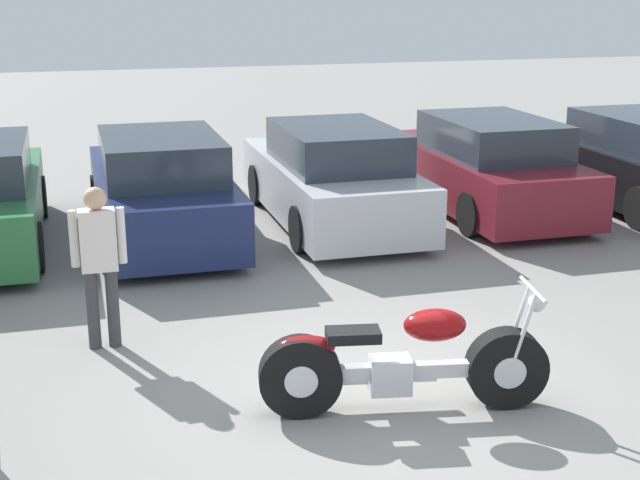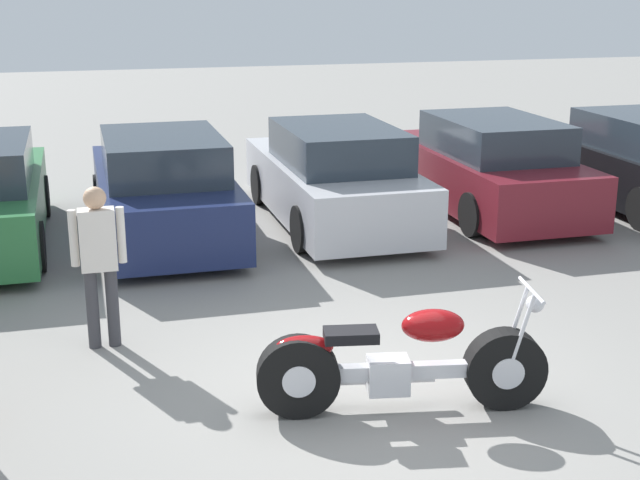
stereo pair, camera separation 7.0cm
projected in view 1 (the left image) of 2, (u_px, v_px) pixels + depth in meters
name	position (u px, v px, depth m)	size (l,w,h in m)	color
ground_plane	(376.00, 394.00, 7.72)	(60.00, 60.00, 0.00)	gray
motorcycle	(401.00, 363.00, 7.32)	(2.41, 0.85, 1.05)	black
parked_car_navy	(161.00, 189.00, 12.26)	(1.82, 4.42, 1.46)	#19234C
parked_car_silver	(332.00, 178.00, 12.97)	(1.82, 4.42, 1.46)	#BCBCC1
parked_car_maroon	(485.00, 167.00, 13.71)	(1.82, 4.42, 1.46)	maroon
parked_car_black	(638.00, 163.00, 14.03)	(1.82, 4.42, 1.46)	black
person_standing	(99.00, 255.00, 8.45)	(0.52, 0.21, 1.60)	#38383D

